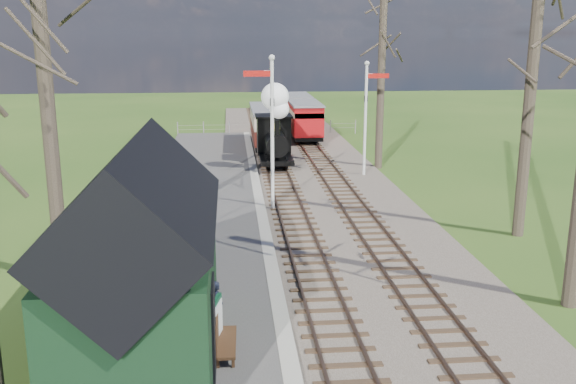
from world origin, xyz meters
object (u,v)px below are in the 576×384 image
red_carriage_a (305,120)px  red_carriage_b (296,110)px  semaphore_near (270,122)px  station_shed (141,264)px  person (217,307)px  sign_board (217,324)px  bench (221,336)px  coach (268,125)px  semaphore_far (367,110)px  locomotive (275,131)px

red_carriage_a → red_carriage_b: (0.00, 5.50, 0.00)m
red_carriage_b → semaphore_near: bearing=-98.5°
station_shed → person: (1.54, 0.88, -1.43)m
station_shed → semaphore_near: bearing=73.6°
station_shed → semaphore_near: size_ratio=1.01×
station_shed → sign_board: size_ratio=5.47×
red_carriage_b → sign_board: size_ratio=4.24×
station_shed → sign_board: bearing=4.3°
sign_board → bench: (0.10, -0.26, -0.17)m
station_shed → coach: size_ratio=0.89×
person → bench: bearing=174.7°
person → semaphore_far: bearing=-34.0°
station_shed → sign_board: 2.15m
red_carriage_a → coach: bearing=-135.2°
semaphore_near → red_carriage_b: bearing=81.5°
locomotive → sign_board: 20.38m
sign_board → person: size_ratio=0.91×
semaphore_far → red_carriage_a: semaphore_far is taller
locomotive → coach: 6.09m
coach → sign_board: coach is taller
locomotive → sign_board: locomotive is taller
locomotive → red_carriage_b: size_ratio=0.91×
red_carriage_b → station_shed: bearing=-101.3°
coach → sign_board: size_ratio=6.17×
red_carriage_b → person: red_carriage_b is taller
semaphore_near → bench: (-1.88, -12.14, -3.02)m
red_carriage_b → locomotive: bearing=-100.5°
locomotive → red_carriage_b: 14.40m
coach → red_carriage_b: 8.49m
station_shed → person: station_shed is taller
semaphore_near → red_carriage_a: 17.39m
bench → person: bearing=96.1°
station_shed → semaphore_far: semaphore_far is taller
semaphore_near → red_carriage_b: semaphore_near is taller
locomotive → bench: (-2.64, -20.42, -1.45)m
sign_board → bench: sign_board is taller
semaphore_near → red_carriage_b: (3.37, 22.42, -2.18)m
bench → semaphore_far: bearing=68.8°
sign_board → locomotive: bearing=82.3°
semaphore_far → red_carriage_a: (-1.77, 10.92, -1.91)m
red_carriage_b → person: 33.97m
bench → coach: bearing=84.3°
station_shed → semaphore_far: bearing=64.3°
station_shed → locomotive: station_shed is taller
semaphore_far → red_carriage_a: 11.23m
semaphore_near → person: semaphore_near is taller
locomotive → sign_board: (-2.74, -20.16, -1.27)m
locomotive → red_carriage_a: size_ratio=0.91×
locomotive → bench: size_ratio=2.93×
station_shed → bench: station_shed is taller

